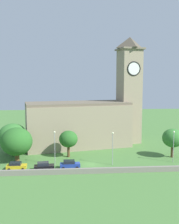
# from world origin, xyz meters

# --- Properties ---
(ground_plane) EXTENTS (200.00, 200.00, 0.00)m
(ground_plane) POSITION_xyz_m (0.00, 15.00, 0.00)
(ground_plane) COLOR #477538
(church) EXTENTS (36.12, 18.61, 32.40)m
(church) POSITION_xyz_m (0.88, 18.65, 8.50)
(church) COLOR gray
(church) RESTS_ON ground
(quay_barrier) EXTENTS (57.79, 0.70, 1.12)m
(quay_barrier) POSITION_xyz_m (0.00, -5.59, 0.56)
(quay_barrier) COLOR gray
(quay_barrier) RESTS_ON ground
(car_yellow) EXTENTS (4.28, 2.07, 1.63)m
(car_yellow) POSITION_xyz_m (-16.35, -2.02, 0.83)
(car_yellow) COLOR gold
(car_yellow) RESTS_ON ground
(car_black) EXTENTS (4.46, 2.53, 1.87)m
(car_black) POSITION_xyz_m (-10.30, -3.18, 0.94)
(car_black) COLOR black
(car_black) RESTS_ON ground
(car_blue) EXTENTS (4.46, 2.19, 1.83)m
(car_blue) POSITION_xyz_m (-4.74, -2.20, 0.93)
(car_blue) COLOR #233D9E
(car_blue) RESTS_ON ground
(streetlamp_west_mid) EXTENTS (0.44, 0.44, 7.93)m
(streetlamp_west_mid) POSITION_xyz_m (-8.12, 0.22, 5.20)
(streetlamp_west_mid) COLOR #9EA0A5
(streetlamp_west_mid) RESTS_ON ground
(streetlamp_central) EXTENTS (0.44, 0.44, 7.70)m
(streetlamp_central) POSITION_xyz_m (5.02, -0.66, 5.07)
(streetlamp_central) COLOR #9EA0A5
(streetlamp_central) RESTS_ON ground
(streetlamp_east_mid) EXTENTS (0.44, 0.44, 7.55)m
(streetlamp_east_mid) POSITION_xyz_m (19.69, 0.30, 4.99)
(streetlamp_east_mid) COLOR #9EA0A5
(streetlamp_east_mid) RESTS_ON ground
(tree_riverside_east) EXTENTS (7.48, 7.48, 8.20)m
(tree_riverside_east) POSITION_xyz_m (-19.58, 9.84, 4.81)
(tree_riverside_east) COLOR brown
(tree_riverside_east) RESTS_ON ground
(tree_churchyard) EXTENTS (7.43, 7.43, 8.29)m
(tree_churchyard) POSITION_xyz_m (-17.28, 3.50, 4.92)
(tree_churchyard) COLOR brown
(tree_churchyard) RESTS_ON ground
(tree_by_tower) EXTENTS (4.70, 4.70, 6.77)m
(tree_by_tower) POSITION_xyz_m (-5.06, 6.49, 4.61)
(tree_by_tower) COLOR brown
(tree_by_tower) RESTS_ON ground
(tree_riverside_west) EXTENTS (5.21, 5.21, 7.30)m
(tree_riverside_west) POSITION_xyz_m (21.11, 4.25, 4.92)
(tree_riverside_west) COLOR brown
(tree_riverside_west) RESTS_ON ground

